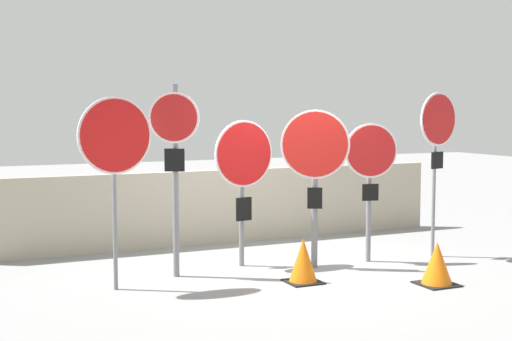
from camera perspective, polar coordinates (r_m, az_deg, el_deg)
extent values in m
plane|color=gray|center=(10.05, 1.82, -7.74)|extent=(40.00, 40.00, 0.00)
cube|color=#A89E89|center=(11.75, -2.50, -2.89)|extent=(7.81, 0.12, 1.21)
cylinder|color=slate|center=(8.80, -11.26, -2.28)|extent=(0.05, 0.05, 2.23)
cylinder|color=white|center=(8.70, -11.22, 2.76)|extent=(0.93, 0.17, 0.94)
cylinder|color=red|center=(8.68, -11.18, 2.76)|extent=(0.87, 0.16, 0.88)
cylinder|color=slate|center=(9.36, -6.45, -0.87)|extent=(0.08, 0.08, 2.52)
cylinder|color=white|center=(9.25, -6.57, 4.22)|extent=(0.60, 0.32, 0.66)
cylinder|color=red|center=(9.23, -6.59, 4.22)|extent=(0.55, 0.30, 0.60)
cube|color=black|center=(9.27, -6.54, 0.84)|extent=(0.24, 0.14, 0.30)
cylinder|color=slate|center=(9.97, -1.17, -2.05)|extent=(0.07, 0.07, 1.98)
cylinder|color=white|center=(9.86, -0.99, 1.35)|extent=(0.92, 0.18, 0.93)
cylinder|color=red|center=(9.85, -0.93, 1.35)|extent=(0.86, 0.17, 0.87)
cube|color=black|center=(9.94, -0.98, -3.10)|extent=(0.25, 0.06, 0.33)
cylinder|color=slate|center=(9.88, 4.72, -1.80)|extent=(0.09, 0.09, 2.10)
cylinder|color=white|center=(9.75, 4.75, 2.10)|extent=(0.85, 0.47, 0.95)
cylinder|color=red|center=(9.73, 4.76, 2.10)|extent=(0.80, 0.44, 0.89)
cube|color=black|center=(9.82, 4.72, -2.21)|extent=(0.19, 0.12, 0.29)
cylinder|color=slate|center=(10.38, 9.02, -1.77)|extent=(0.07, 0.07, 2.01)
cylinder|color=white|center=(10.27, 9.18, 1.58)|extent=(0.77, 0.20, 0.78)
cylinder|color=red|center=(10.25, 9.22, 1.57)|extent=(0.71, 0.19, 0.72)
cube|color=black|center=(10.32, 9.14, -1.73)|extent=(0.24, 0.08, 0.24)
cylinder|color=slate|center=(10.91, 14.05, -0.81)|extent=(0.05, 0.05, 2.28)
cylinder|color=white|center=(10.83, 14.36, 3.99)|extent=(0.77, 0.21, 0.79)
cylinder|color=red|center=(10.82, 14.44, 3.99)|extent=(0.72, 0.20, 0.73)
cube|color=black|center=(10.86, 14.29, 0.80)|extent=(0.25, 0.08, 0.25)
cube|color=black|center=(9.35, 14.24, -8.80)|extent=(0.46, 0.46, 0.02)
cone|color=orange|center=(9.29, 14.28, -7.16)|extent=(0.39, 0.39, 0.53)
cube|color=black|center=(9.21, 3.78, -8.86)|extent=(0.43, 0.43, 0.02)
cone|color=orange|center=(9.14, 3.79, -7.13)|extent=(0.36, 0.36, 0.55)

